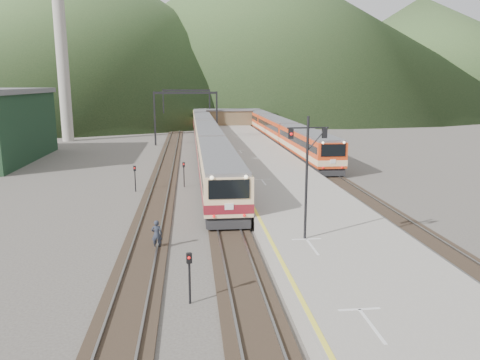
{
  "coord_description": "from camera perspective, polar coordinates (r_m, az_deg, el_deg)",
  "views": [
    {
      "loc": [
        -2.31,
        -16.22,
        9.22
      ],
      "look_at": [
        1.4,
        18.35,
        2.0
      ],
      "focal_mm": 35.0,
      "sensor_mm": 36.0,
      "label": 1
    }
  ],
  "objects": [
    {
      "name": "track_second",
      "position": [
        58.61,
        7.59,
        2.65
      ],
      "size": [
        2.6,
        200.0,
        0.23
      ],
      "color": "black",
      "rests_on": "ground"
    },
    {
      "name": "main_train",
      "position": [
        70.99,
        -4.25,
        5.97
      ],
      "size": [
        3.12,
        85.38,
        3.81
      ],
      "color": "beige",
      "rests_on": "track_main"
    },
    {
      "name": "second_train",
      "position": [
        75.81,
        4.43,
        6.26
      ],
      "size": [
        2.97,
        60.85,
        3.62
      ],
      "color": "red",
      "rests_on": "track_second"
    },
    {
      "name": "track_far",
      "position": [
        57.03,
        -8.76,
        2.36
      ],
      "size": [
        2.6,
        200.0,
        0.23
      ],
      "color": "black",
      "rests_on": "ground"
    },
    {
      "name": "hill_a",
      "position": [
        210.66,
        -17.16,
        16.9
      ],
      "size": [
        180.0,
        180.0,
        60.0
      ],
      "primitive_type": "cone",
      "color": "#294220",
      "rests_on": "ground"
    },
    {
      "name": "short_signal_a",
      "position": [
        20.14,
        -6.19,
        -11.0
      ],
      "size": [
        0.26,
        0.22,
        2.27
      ],
      "color": "black",
      "rests_on": "ground"
    },
    {
      "name": "short_signal_b",
      "position": [
        42.34,
        -6.86,
        1.09
      ],
      "size": [
        0.23,
        0.17,
        2.27
      ],
      "color": "black",
      "rests_on": "ground"
    },
    {
      "name": "worker",
      "position": [
        27.02,
        -10.12,
        -6.54
      ],
      "size": [
        0.63,
        0.43,
        1.67
      ],
      "primitive_type": "imported",
      "rotation": [
        0.0,
        0.0,
        3.09
      ],
      "color": "#232834",
      "rests_on": "ground"
    },
    {
      "name": "platform",
      "position": [
        55.49,
        2.15,
        2.68
      ],
      "size": [
        8.0,
        100.0,
        1.0
      ],
      "primitive_type": "cube",
      "color": "gray",
      "rests_on": "ground"
    },
    {
      "name": "short_signal_c",
      "position": [
        41.2,
        -12.69,
        0.59
      ],
      "size": [
        0.25,
        0.2,
        2.27
      ],
      "color": "black",
      "rests_on": "ground"
    },
    {
      "name": "hill_b",
      "position": [
        249.94,
        1.41,
        18.23
      ],
      "size": [
        220.0,
        220.0,
        75.0
      ],
      "primitive_type": "cone",
      "color": "#294220",
      "rests_on": "ground"
    },
    {
      "name": "hill_c",
      "position": [
        253.06,
        20.94,
        14.56
      ],
      "size": [
        160.0,
        160.0,
        50.0
      ],
      "primitive_type": "cone",
      "color": "#294220",
      "rests_on": "ground"
    },
    {
      "name": "station_shed",
      "position": [
        94.79,
        -1.34,
        7.71
      ],
      "size": [
        9.4,
        4.4,
        3.1
      ],
      "color": "brown",
      "rests_on": "platform"
    },
    {
      "name": "track_main",
      "position": [
        57.01,
        -3.73,
        2.47
      ],
      "size": [
        2.6,
        200.0,
        0.23
      ],
      "color": "black",
      "rests_on": "ground"
    },
    {
      "name": "gantry_far",
      "position": [
        96.29,
        -6.53,
        9.5
      ],
      "size": [
        9.55,
        0.25,
        8.0
      ],
      "color": "black",
      "rests_on": "ground"
    },
    {
      "name": "gantry_near",
      "position": [
        71.32,
        -6.63,
        8.73
      ],
      "size": [
        9.55,
        0.25,
        8.0
      ],
      "color": "black",
      "rests_on": "ground"
    },
    {
      "name": "signal_mast",
      "position": [
        24.69,
        8.16,
        1.82
      ],
      "size": [
        2.2,
        0.28,
        6.57
      ],
      "color": "black",
      "rests_on": "platform"
    },
    {
      "name": "ground",
      "position": [
        18.8,
        1.82,
        -17.64
      ],
      "size": [
        400.0,
        400.0,
        0.0
      ],
      "primitive_type": "plane",
      "color": "#47423D",
      "rests_on": "ground"
    },
    {
      "name": "smokestack",
      "position": [
        80.87,
        -20.96,
        15.09
      ],
      "size": [
        1.8,
        1.8,
        30.0
      ],
      "primitive_type": "cylinder",
      "color": "#9E998E",
      "rests_on": "ground"
    }
  ]
}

